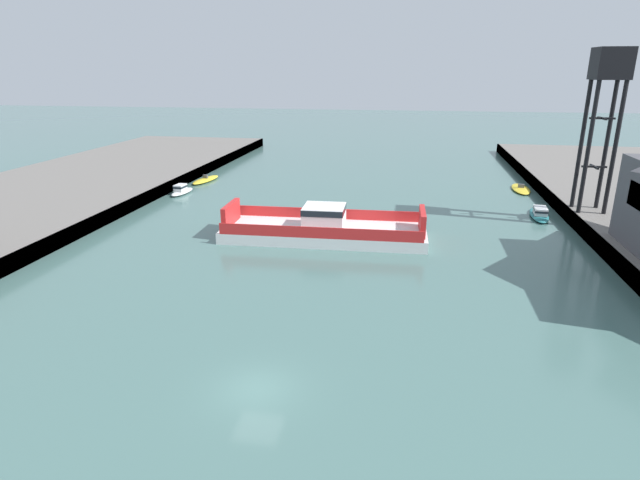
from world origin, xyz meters
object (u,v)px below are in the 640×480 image
(moored_boat_near_left, at_px, (521,189))
(crane_tower, at_px, (608,84))
(moored_boat_mid_right, at_px, (182,190))
(moored_boat_near_right, at_px, (206,180))
(chain_ferry, at_px, (324,228))
(moored_boat_mid_left, at_px, (540,213))

(moored_boat_near_left, xyz_separation_m, crane_tower, (3.83, -16.33, 14.66))
(moored_boat_near_left, height_order, moored_boat_mid_right, moored_boat_mid_right)
(moored_boat_mid_right, bearing_deg, moored_boat_near_right, 89.51)
(moored_boat_near_right, bearing_deg, moored_boat_near_left, 2.31)
(chain_ferry, relative_size, moored_boat_mid_left, 2.89)
(moored_boat_near_left, distance_m, moored_boat_mid_right, 47.57)
(moored_boat_near_right, distance_m, moored_boat_mid_left, 47.43)
(moored_boat_mid_right, bearing_deg, crane_tower, -6.69)
(moored_boat_mid_left, bearing_deg, chain_ferry, -152.74)
(moored_boat_near_left, distance_m, moored_boat_mid_left, 14.39)
(chain_ferry, xyz_separation_m, moored_boat_mid_left, (23.33, 12.02, -0.58))
(moored_boat_mid_right, xyz_separation_m, crane_tower, (50.24, -5.90, 14.35))
(chain_ferry, xyz_separation_m, crane_tower, (27.74, 10.06, 13.82))
(moored_boat_near_right, height_order, moored_boat_mid_right, moored_boat_mid_right)
(chain_ferry, distance_m, crane_tower, 32.59)
(chain_ferry, height_order, moored_boat_near_right, chain_ferry)
(moored_boat_near_left, relative_size, crane_tower, 0.43)
(moored_boat_mid_left, distance_m, moored_boat_mid_right, 45.99)
(moored_boat_near_right, xyz_separation_m, moored_boat_mid_left, (45.75, -12.50, 0.20))
(moored_boat_near_right, bearing_deg, chain_ferry, -47.56)
(chain_ferry, distance_m, moored_boat_near_right, 33.23)
(chain_ferry, distance_m, moored_boat_mid_left, 26.25)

